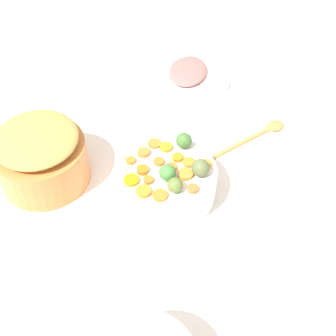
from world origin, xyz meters
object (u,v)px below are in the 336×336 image
at_px(metal_pot, 42,162).
at_px(ham_plate, 191,78).
at_px(serving_bowl_carrots, 168,182).
at_px(wooden_spoon, 263,132).

xyz_separation_m(metal_pot, ham_plate, (0.23, -0.52, -0.05)).
height_order(serving_bowl_carrots, wooden_spoon, serving_bowl_carrots).
bearing_deg(ham_plate, metal_pot, 113.75).
bearing_deg(wooden_spoon, metal_pot, 82.92).
relative_size(metal_pot, wooden_spoon, 0.90).
distance_m(serving_bowl_carrots, ham_plate, 0.48).
xyz_separation_m(serving_bowl_carrots, metal_pot, (0.17, 0.28, 0.02)).
distance_m(metal_pot, ham_plate, 0.57).
height_order(metal_pot, ham_plate, metal_pot).
height_order(serving_bowl_carrots, ham_plate, serving_bowl_carrots).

